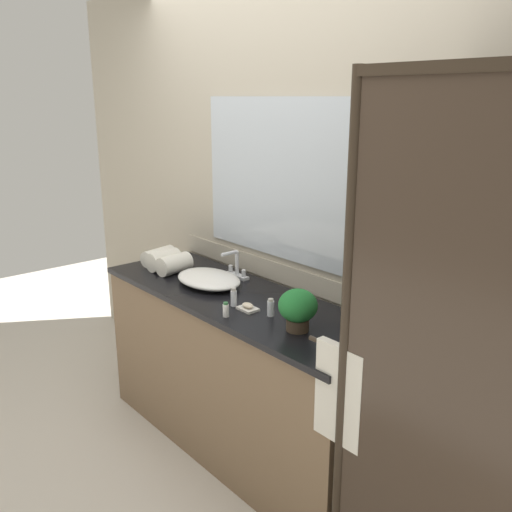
{
  "coord_description": "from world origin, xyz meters",
  "views": [
    {
      "loc": [
        2.11,
        -1.7,
        1.9
      ],
      "look_at": [
        0.15,
        0.0,
        1.15
      ],
      "focal_mm": 38.62,
      "sensor_mm": 36.0,
      "label": 1
    }
  ],
  "objects_px": {
    "sink_basin": "(209,279)",
    "faucet": "(236,269)",
    "rolled_towel_near_edge": "(159,256)",
    "amenity_bottle_conditioner": "(234,297)",
    "rolled_towel_middle": "(164,260)",
    "potted_plant": "(298,308)",
    "amenity_bottle_lotion": "(226,310)",
    "rolled_towel_far_edge": "(174,264)",
    "soap_dish": "(248,307)",
    "amenity_bottle_shampoo": "(271,308)"
  },
  "relations": [
    {
      "from": "faucet",
      "to": "soap_dish",
      "type": "bearing_deg",
      "value": -32.41
    },
    {
      "from": "sink_basin",
      "to": "soap_dish",
      "type": "height_order",
      "value": "sink_basin"
    },
    {
      "from": "soap_dish",
      "to": "rolled_towel_near_edge",
      "type": "distance_m",
      "value": 0.95
    },
    {
      "from": "soap_dish",
      "to": "sink_basin",
      "type": "bearing_deg",
      "value": 169.53
    },
    {
      "from": "amenity_bottle_shampoo",
      "to": "rolled_towel_near_edge",
      "type": "height_order",
      "value": "rolled_towel_near_edge"
    },
    {
      "from": "potted_plant",
      "to": "amenity_bottle_lotion",
      "type": "relative_size",
      "value": 2.66
    },
    {
      "from": "sink_basin",
      "to": "rolled_towel_middle",
      "type": "height_order",
      "value": "rolled_towel_middle"
    },
    {
      "from": "amenity_bottle_shampoo",
      "to": "rolled_towel_near_edge",
      "type": "xyz_separation_m",
      "value": [
        -1.07,
        0.04,
        0.01
      ]
    },
    {
      "from": "amenity_bottle_shampoo",
      "to": "amenity_bottle_lotion",
      "type": "relative_size",
      "value": 1.19
    },
    {
      "from": "sink_basin",
      "to": "amenity_bottle_conditioner",
      "type": "bearing_deg",
      "value": -15.67
    },
    {
      "from": "sink_basin",
      "to": "amenity_bottle_conditioner",
      "type": "xyz_separation_m",
      "value": [
        0.34,
        -0.1,
        0.01
      ]
    },
    {
      "from": "rolled_towel_near_edge",
      "to": "rolled_towel_middle",
      "type": "height_order",
      "value": "rolled_towel_middle"
    },
    {
      "from": "soap_dish",
      "to": "rolled_towel_middle",
      "type": "bearing_deg",
      "value": 176.94
    },
    {
      "from": "potted_plant",
      "to": "rolled_towel_middle",
      "type": "height_order",
      "value": "potted_plant"
    },
    {
      "from": "rolled_towel_near_edge",
      "to": "amenity_bottle_conditioner",
      "type": "bearing_deg",
      "value": -6.13
    },
    {
      "from": "potted_plant",
      "to": "amenity_bottle_conditioner",
      "type": "relative_size",
      "value": 2.03
    },
    {
      "from": "faucet",
      "to": "amenity_bottle_shampoo",
      "type": "xyz_separation_m",
      "value": [
        0.56,
        -0.24,
        -0.01
      ]
    },
    {
      "from": "amenity_bottle_conditioner",
      "to": "rolled_towel_near_edge",
      "type": "bearing_deg",
      "value": 173.87
    },
    {
      "from": "potted_plant",
      "to": "rolled_towel_middle",
      "type": "relative_size",
      "value": 0.99
    },
    {
      "from": "potted_plant",
      "to": "rolled_towel_near_edge",
      "type": "xyz_separation_m",
      "value": [
        -1.28,
        0.06,
        -0.06
      ]
    },
    {
      "from": "potted_plant",
      "to": "rolled_towel_middle",
      "type": "distance_m",
      "value": 1.17
    },
    {
      "from": "faucet",
      "to": "rolled_towel_middle",
      "type": "distance_m",
      "value": 0.47
    },
    {
      "from": "rolled_towel_near_edge",
      "to": "rolled_towel_middle",
      "type": "xyz_separation_m",
      "value": [
        0.11,
        -0.03,
        0.01
      ]
    },
    {
      "from": "faucet",
      "to": "amenity_bottle_lotion",
      "type": "xyz_separation_m",
      "value": [
        0.43,
        -0.41,
        -0.02
      ]
    },
    {
      "from": "rolled_towel_near_edge",
      "to": "rolled_towel_far_edge",
      "type": "xyz_separation_m",
      "value": [
        0.22,
        -0.03,
        0.01
      ]
    },
    {
      "from": "faucet",
      "to": "soap_dish",
      "type": "xyz_separation_m",
      "value": [
        0.43,
        -0.27,
        -0.04
      ]
    },
    {
      "from": "sink_basin",
      "to": "rolled_towel_middle",
      "type": "relative_size",
      "value": 2.18
    },
    {
      "from": "faucet",
      "to": "amenity_bottle_lotion",
      "type": "distance_m",
      "value": 0.59
    },
    {
      "from": "sink_basin",
      "to": "faucet",
      "type": "distance_m",
      "value": 0.19
    },
    {
      "from": "faucet",
      "to": "amenity_bottle_conditioner",
      "type": "bearing_deg",
      "value": -40.24
    },
    {
      "from": "soap_dish",
      "to": "amenity_bottle_lotion",
      "type": "xyz_separation_m",
      "value": [
        -0.0,
        -0.13,
        0.02
      ]
    },
    {
      "from": "rolled_towel_middle",
      "to": "amenity_bottle_shampoo",
      "type": "bearing_deg",
      "value": -0.56
    },
    {
      "from": "amenity_bottle_conditioner",
      "to": "amenity_bottle_shampoo",
      "type": "xyz_separation_m",
      "value": [
        0.21,
        0.05,
        -0.0
      ]
    },
    {
      "from": "amenity_bottle_conditioner",
      "to": "faucet",
      "type": "bearing_deg",
      "value": 139.76
    },
    {
      "from": "rolled_towel_middle",
      "to": "rolled_towel_far_edge",
      "type": "height_order",
      "value": "rolled_towel_middle"
    },
    {
      "from": "amenity_bottle_lotion",
      "to": "rolled_towel_near_edge",
      "type": "bearing_deg",
      "value": 167.57
    },
    {
      "from": "amenity_bottle_lotion",
      "to": "rolled_towel_far_edge",
      "type": "bearing_deg",
      "value": 165.99
    },
    {
      "from": "faucet",
      "to": "rolled_towel_far_edge",
      "type": "relative_size",
      "value": 0.85
    },
    {
      "from": "amenity_bottle_shampoo",
      "to": "rolled_towel_far_edge",
      "type": "distance_m",
      "value": 0.86
    },
    {
      "from": "rolled_towel_middle",
      "to": "sink_basin",
      "type": "bearing_deg",
      "value": 4.87
    },
    {
      "from": "sink_basin",
      "to": "amenity_bottle_lotion",
      "type": "relative_size",
      "value": 5.86
    },
    {
      "from": "amenity_bottle_conditioner",
      "to": "rolled_towel_near_edge",
      "type": "xyz_separation_m",
      "value": [
        -0.86,
        0.09,
        0.01
      ]
    },
    {
      "from": "amenity_bottle_lotion",
      "to": "rolled_towel_near_edge",
      "type": "distance_m",
      "value": 0.97
    },
    {
      "from": "faucet",
      "to": "soap_dish",
      "type": "distance_m",
      "value": 0.51
    },
    {
      "from": "soap_dish",
      "to": "rolled_towel_far_edge",
      "type": "relative_size",
      "value": 0.5
    },
    {
      "from": "faucet",
      "to": "rolled_towel_far_edge",
      "type": "height_order",
      "value": "faucet"
    },
    {
      "from": "potted_plant",
      "to": "rolled_towel_near_edge",
      "type": "height_order",
      "value": "potted_plant"
    },
    {
      "from": "amenity_bottle_conditioner",
      "to": "rolled_towel_far_edge",
      "type": "relative_size",
      "value": 0.47
    },
    {
      "from": "sink_basin",
      "to": "amenity_bottle_conditioner",
      "type": "relative_size",
      "value": 4.46
    },
    {
      "from": "amenity_bottle_shampoo",
      "to": "rolled_towel_far_edge",
      "type": "bearing_deg",
      "value": 179.12
    }
  ]
}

